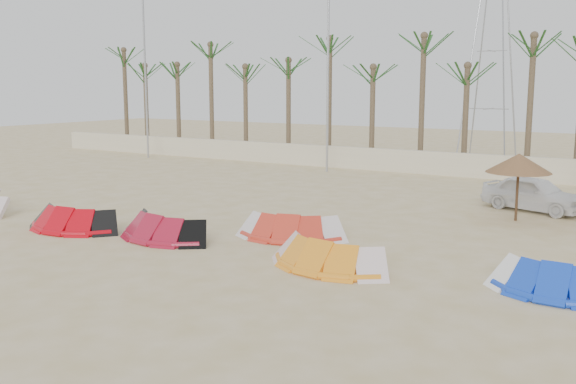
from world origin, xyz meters
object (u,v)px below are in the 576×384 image
Objects in this scene: parasol_left at (519,163)px; car at (534,194)px; kite_red_mid at (169,225)px; kite_red_right at (296,225)px; kite_orange at (332,252)px; kite_blue at (559,276)px; kite_red_left at (79,217)px.

car is (0.18, 2.30, -1.43)m from parasol_left.
kite_red_mid is 1.01× the size of kite_red_right.
kite_red_mid and kite_red_right have the same top height.
car is at bearing 74.68° from kite_orange.
kite_red_right is at bearing 169.07° from kite_blue.
kite_orange and kite_blue have the same top height.
car is at bearing 50.03° from kite_red_mid.
kite_red_right is at bearing 137.24° from kite_orange.
kite_red_mid is (3.52, 0.66, 0.00)m from kite_red_left.
kite_blue is 1.28× the size of parasol_left.
parasol_left reaches higher than kite_red_right.
kite_orange is 1.18× the size of kite_blue.
kite_red_right is (3.51, 2.19, -0.00)m from kite_red_mid.
kite_red_right is 1.01× the size of kite_orange.
car is (3.08, 11.24, 0.27)m from kite_orange.
car is at bearing 85.64° from parasol_left.
kite_blue is at bearing 4.65° from kite_red_left.
parasol_left is at bearing -166.00° from car.
parasol_left reaches higher than kite_red_mid.
kite_red_right is 1.52× the size of parasol_left.
kite_red_mid is 11.82m from kite_blue.
car reaches higher than kite_orange.
kite_red_mid is at bearing -136.12° from parasol_left.
kite_red_right is 10.50m from car.
parasol_left reaches higher than car.
parasol_left is (9.05, 8.70, 1.70)m from kite_red_mid.
kite_red_left is at bearing 150.80° from car.
kite_orange is 1.50× the size of parasol_left.
kite_red_left is 0.98× the size of kite_red_mid.
kite_red_mid is at bearing -177.13° from kite_blue.
kite_red_left is at bearing -177.52° from kite_orange.
car reaches higher than kite_red_left.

